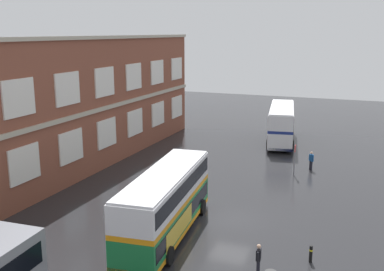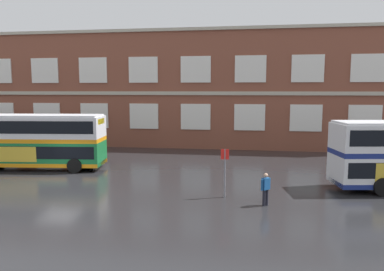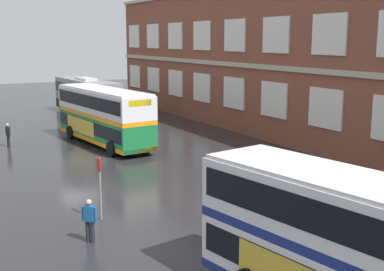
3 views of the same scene
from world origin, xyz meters
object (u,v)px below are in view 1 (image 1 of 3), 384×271
Objects in this scene: waiting_passenger at (258,258)px; safety_bollard_east at (311,254)px; double_decker_near at (166,203)px; bus_stand_flag at (295,157)px; second_passenger at (311,160)px; double_decker_middle at (281,123)px.

safety_bollard_east is at bearing -44.49° from waiting_passenger.
double_decker_near is 6.86m from waiting_passenger.
bus_stand_flag reaches higher than waiting_passenger.
second_passenger is at bearing 7.31° from safety_bollard_east.
bus_stand_flag is at bearing 151.91° from second_passenger.
second_passenger reaches higher than safety_bollard_east.
bus_stand_flag is at bearing -163.85° from double_decker_middle.
double_decker_near reaches higher than bus_stand_flag.
bus_stand_flag is (-2.16, 1.15, 0.70)m from second_passenger.
bus_stand_flag reaches higher than second_passenger.
bus_stand_flag is (17.34, 1.02, 0.70)m from waiting_passenger.
double_decker_middle is 6.63× the size of second_passenger.
double_decker_near is 26.75m from double_decker_middle.
double_decker_middle is 10.69m from second_passenger.
waiting_passenger is 19.50m from second_passenger.
double_decker_near is at bearing 89.80° from safety_bollard_east.
bus_stand_flag is (14.93, -5.29, -0.51)m from double_decker_near.
double_decker_near reaches higher than waiting_passenger.
double_decker_middle is 11.87× the size of safety_bollard_east.
safety_bollard_east is (2.37, -2.33, -0.44)m from waiting_passenger.
waiting_passenger is at bearing -176.63° from bus_stand_flag.
double_decker_near is at bearing 160.50° from bus_stand_flag.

